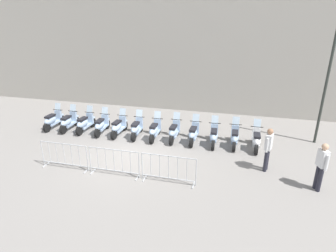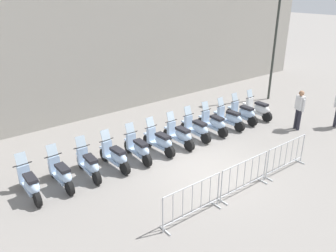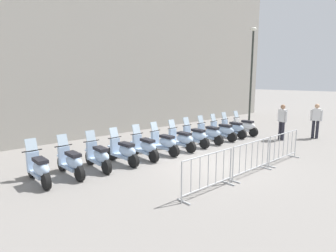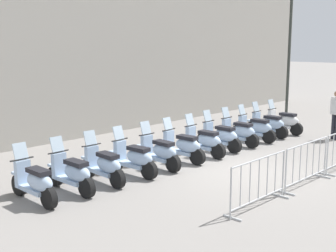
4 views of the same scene
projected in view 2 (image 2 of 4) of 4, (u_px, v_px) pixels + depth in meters
The scene contains 18 objects.
ground_plane at pixel (206, 170), 11.71m from camera, with size 120.00×120.00×0.00m, color gray.
motorcycle_0 at pixel (30, 184), 10.05m from camera, with size 0.59×1.72×1.24m.
motorcycle_1 at pixel (61, 174), 10.58m from camera, with size 0.57×1.73×1.24m.
motorcycle_2 at pixel (89, 164), 11.12m from camera, with size 0.64×1.72×1.24m.
motorcycle_3 at pixel (115, 156), 11.63m from camera, with size 0.56×1.73×1.24m.
motorcycle_4 at pixel (139, 149), 12.16m from camera, with size 0.63×1.72×1.24m.
motorcycle_5 at pixel (160, 141), 12.71m from camera, with size 0.56×1.72×1.24m.
motorcycle_6 at pixel (180, 135), 13.23m from camera, with size 0.56×1.73×1.24m.
motorcycle_7 at pixel (197, 128), 13.81m from camera, with size 0.59×1.72×1.24m.
motorcycle_8 at pixel (214, 123), 14.33m from camera, with size 0.60×1.72×1.24m.
motorcycle_9 at pixel (230, 118), 14.85m from camera, with size 0.56×1.73×1.24m.
motorcycle_10 at pixel (243, 113), 15.43m from camera, with size 0.58×1.73×1.24m.
motorcycle_11 at pixel (258, 109), 15.91m from camera, with size 0.59×1.72×1.24m.
barrier_segment_0 at pixel (192, 202), 9.14m from camera, with size 1.98×0.65×1.07m.
barrier_segment_1 at pixel (244, 176), 10.31m from camera, with size 1.98×0.65×1.07m.
barrier_segment_2 at pixel (286, 156), 11.48m from camera, with size 1.98×0.65×1.07m.
street_lamp at pixel (276, 31), 17.29m from camera, with size 0.36×0.36×5.95m.
officer_near_row_end at pixel (299, 108), 14.51m from camera, with size 0.35×0.51×1.73m.
Camera 2 is at (-8.05, -6.39, 5.94)m, focal length 36.85 mm.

